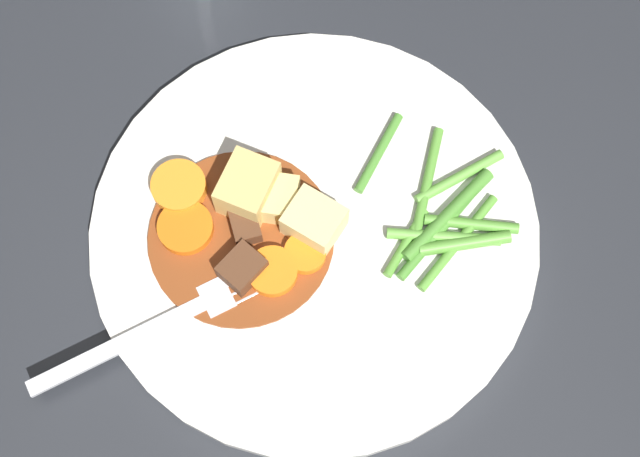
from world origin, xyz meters
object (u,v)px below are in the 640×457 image
Objects in this scene: dinner_plate at (320,232)px; carrot_slice_2 at (278,272)px; potato_chunk_0 at (317,221)px; meat_chunk_0 at (248,269)px; carrot_slice_1 at (185,187)px; meat_chunk_1 at (251,222)px; fork at (178,319)px; carrot_slice_3 at (311,254)px; potato_chunk_1 at (254,189)px; potato_chunk_2 at (282,199)px; carrot_slice_0 at (191,227)px.

carrot_slice_2 is at bearing 48.70° from dinner_plate.
potato_chunk_0 is 1.30× the size of meat_chunk_0.
carrot_slice_1 is 0.05m from meat_chunk_1.
meat_chunk_1 reaches higher than fork.
potato_chunk_1 is (0.04, -0.04, 0.01)m from carrot_slice_3.
carrot_slice_3 is (-0.08, 0.05, -0.00)m from carrot_slice_1.
meat_chunk_1 is (0.04, -0.00, -0.00)m from potato_chunk_0.
potato_chunk_2 is 0.17× the size of fork.
carrot_slice_3 is (-0.08, 0.02, 0.00)m from carrot_slice_0.
carrot_slice_3 is at bearing -150.26° from carrot_slice_2.
carrot_slice_3 is 0.71× the size of potato_chunk_1.
dinner_plate is 0.11m from fork.
potato_chunk_2 is at bearing -62.98° from carrot_slice_3.
carrot_slice_2 is at bearing -155.66° from fork.
fork is at bearing 24.34° from carrot_slice_2.
dinner_plate is 8.15× the size of carrot_slice_0.
carrot_slice_3 is (-0.02, -0.01, -0.00)m from carrot_slice_2.
potato_chunk_2 reaches higher than carrot_slice_1.
meat_chunk_0 is at bearing 85.92° from potato_chunk_1.
carrot_slice_0 is 0.06m from potato_chunk_2.
carrot_slice_0 is 0.08m from carrot_slice_3.
carrot_slice_2 is 0.05m from potato_chunk_2.
potato_chunk_2 is (0.02, -0.02, -0.00)m from potato_chunk_0.
potato_chunk_2 is at bearing -36.23° from potato_chunk_0.
meat_chunk_0 is (0.02, -0.00, 0.00)m from carrot_slice_2.
potato_chunk_0 is 0.20× the size of fork.
potato_chunk_0 is (-0.08, 0.03, 0.01)m from carrot_slice_1.
potato_chunk_0 is at bearing -128.88° from carrot_slice_2.
carrot_slice_0 is 1.00× the size of carrot_slice_1.
dinner_plate is at bearing 169.66° from potato_chunk_0.
carrot_slice_0 is at bearing 27.96° from potato_chunk_1.
potato_chunk_0 is 1.42× the size of meat_chunk_1.
meat_chunk_1 is (0.04, -0.02, 0.00)m from carrot_slice_3.
meat_chunk_0 is at bearing 64.85° from potato_chunk_2.
carrot_slice_3 is 0.16× the size of fork.
meat_chunk_1 is at bearing 149.77° from carrot_slice_1.
meat_chunk_0 is at bearing 87.36° from meat_chunk_1.
dinner_plate is 10.22× the size of potato_chunk_2.
potato_chunk_0 is at bearing -102.26° from carrot_slice_3.
carrot_slice_2 is 1.12× the size of potato_chunk_2.
carrot_slice_0 reaches higher than dinner_plate.
carrot_slice_2 is 0.04m from meat_chunk_1.
carrot_slice_1 reaches higher than carrot_slice_2.
carrot_slice_1 is 0.05m from potato_chunk_1.
potato_chunk_0 is 0.04m from meat_chunk_1.
carrot_slice_2 is at bearing 117.63° from meat_chunk_1.
potato_chunk_0 is at bearing -145.68° from meat_chunk_0.
potato_chunk_0 reaches higher than carrot_slice_2.
fork is at bearing 59.52° from potato_chunk_1.
carrot_slice_1 is at bearing -43.86° from carrot_slice_2.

